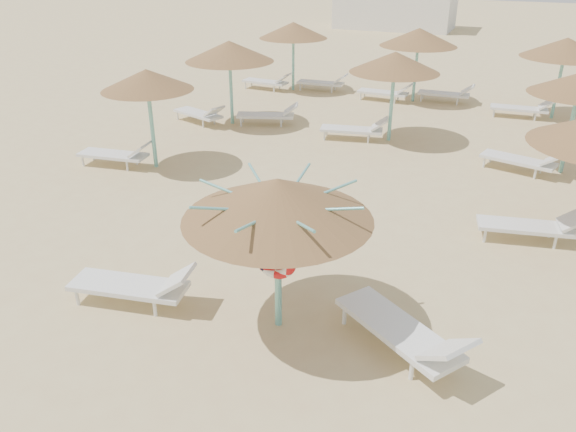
% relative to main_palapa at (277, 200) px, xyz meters
% --- Properties ---
extents(ground, '(120.00, 120.00, 0.00)m').
position_rel_main_palapa_xyz_m(ground, '(-0.38, -0.24, -2.20)').
color(ground, tan).
rests_on(ground, ground).
extents(main_palapa, '(2.83, 2.83, 2.54)m').
position_rel_main_palapa_xyz_m(main_palapa, '(0.00, 0.00, 0.00)').
color(main_palapa, '#6AB8B1').
rests_on(main_palapa, ground).
extents(lounger_main_a, '(2.22, 1.01, 0.78)m').
position_rel_main_palapa_xyz_m(lounger_main_a, '(-2.43, -0.41, -1.83)').
color(lounger_main_a, silver).
rests_on(lounger_main_a, ground).
extents(lounger_main_b, '(2.29, 1.86, 0.84)m').
position_rel_main_palapa_xyz_m(lounger_main_b, '(2.01, 0.06, -1.80)').
color(lounger_main_b, silver).
rests_on(lounger_main_b, ground).
extents(palapa_field, '(14.11, 12.84, 2.72)m').
position_rel_main_palapa_xyz_m(palapa_field, '(-0.70, 10.69, 0.12)').
color(palapa_field, '#6AB8B1').
rests_on(palapa_field, ground).
extents(service_hut, '(8.40, 4.40, 3.25)m').
position_rel_main_palapa_xyz_m(service_hut, '(-6.38, 34.76, -0.56)').
color(service_hut, silver).
rests_on(service_hut, ground).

